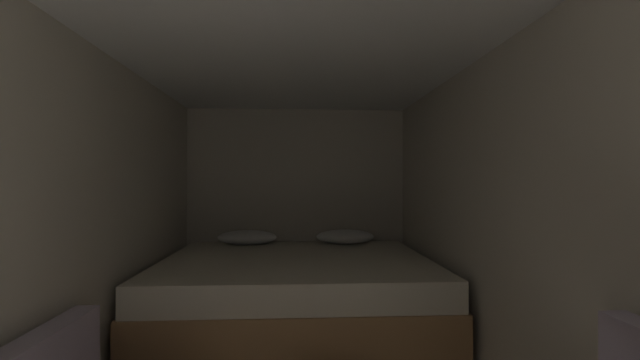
# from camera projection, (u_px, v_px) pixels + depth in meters

# --- Properties ---
(wall_back) EXTENTS (2.42, 0.05, 2.13)m
(wall_back) POSITION_uv_depth(u_px,v_px,m) (296.00, 208.00, 4.43)
(wall_back) COLOR beige
(wall_back) RESTS_ON ground
(wall_left) EXTENTS (0.05, 4.64, 2.13)m
(wall_left) POSITION_uv_depth(u_px,v_px,m) (56.00, 238.00, 2.02)
(wall_left) COLOR beige
(wall_left) RESTS_ON ground
(wall_right) EXTENTS (0.05, 4.64, 2.13)m
(wall_right) POSITION_uv_depth(u_px,v_px,m) (521.00, 235.00, 2.16)
(wall_right) COLOR beige
(wall_right) RESTS_ON ground
(ceiling_slab) EXTENTS (2.42, 4.64, 0.05)m
(ceiling_slab) POSITION_uv_depth(u_px,v_px,m) (296.00, 24.00, 2.09)
(ceiling_slab) COLOR white
(ceiling_slab) RESTS_ON wall_left
(bed) EXTENTS (2.20, 1.87, 0.86)m
(bed) POSITION_uv_depth(u_px,v_px,m) (296.00, 299.00, 3.43)
(bed) COLOR #9E7247
(bed) RESTS_ON ground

